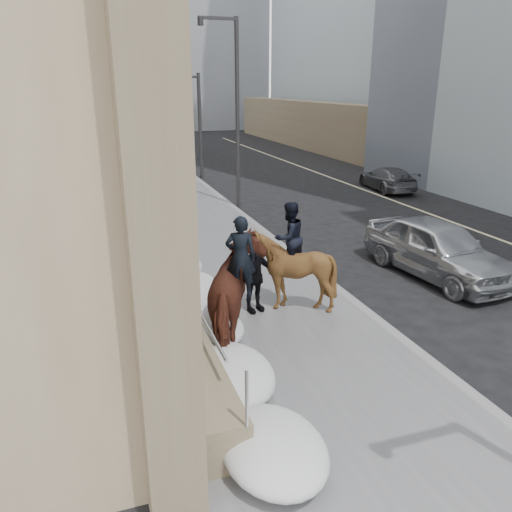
% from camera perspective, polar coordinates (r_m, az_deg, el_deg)
% --- Properties ---
extents(ground, '(140.00, 140.00, 0.00)m').
position_cam_1_polar(ground, '(9.83, 5.65, -14.11)').
color(ground, black).
rests_on(ground, ground).
extents(sidewalk, '(5.00, 80.00, 0.12)m').
position_cam_1_polar(sidewalk, '(18.58, -7.02, 2.29)').
color(sidewalk, '#555558').
rests_on(sidewalk, ground).
extents(curb, '(0.24, 80.00, 0.12)m').
position_cam_1_polar(curb, '(19.25, 0.64, 3.02)').
color(curb, slate).
rests_on(curb, ground).
extents(lane_line, '(0.15, 70.00, 0.01)m').
position_cam_1_polar(lane_line, '(23.02, 19.55, 4.44)').
color(lane_line, '#BFB78C').
rests_on(lane_line, ground).
extents(limestone_building, '(6.10, 44.00, 18.00)m').
position_cam_1_polar(limestone_building, '(27.71, -24.53, 24.80)').
color(limestone_building, '#968162').
rests_on(limestone_building, ground).
extents(bg_building_mid, '(30.00, 12.00, 28.00)m').
position_cam_1_polar(bg_building_mid, '(68.43, -13.62, 25.76)').
color(bg_building_mid, slate).
rests_on(bg_building_mid, ground).
extents(bg_building_far, '(24.00, 12.00, 20.00)m').
position_cam_1_polar(bg_building_far, '(79.63, -21.99, 21.05)').
color(bg_building_far, gray).
rests_on(bg_building_far, ground).
extents(streetlight_mid, '(1.71, 0.24, 8.00)m').
position_cam_1_polar(streetlight_mid, '(22.36, -2.56, 16.98)').
color(streetlight_mid, '#2D2D30').
rests_on(streetlight_mid, ground).
extents(streetlight_far, '(1.71, 0.24, 8.00)m').
position_cam_1_polar(streetlight_far, '(41.93, -10.62, 17.62)').
color(streetlight_far, '#2D2D30').
rests_on(streetlight_far, ground).
extents(traffic_signal, '(4.10, 0.22, 6.00)m').
position_cam_1_polar(traffic_signal, '(30.01, -8.28, 16.21)').
color(traffic_signal, '#2D2D30').
rests_on(traffic_signal, ground).
extents(snow_bank, '(1.70, 18.10, 0.76)m').
position_cam_1_polar(snow_bank, '(16.45, -10.54, 1.38)').
color(snow_bank, silver).
rests_on(snow_bank, sidewalk).
extents(mounted_horse_left, '(1.99, 2.89, 2.77)m').
position_cam_1_polar(mounted_horse_left, '(10.30, -2.00, -4.30)').
color(mounted_horse_left, '#441F14').
rests_on(mounted_horse_left, sidewalk).
extents(mounted_horse_right, '(2.11, 2.23, 2.65)m').
position_cam_1_polar(mounted_horse_right, '(12.04, 3.85, -1.12)').
color(mounted_horse_right, '#482E14').
rests_on(mounted_horse_right, sidewalk).
extents(pedestrian, '(1.12, 0.68, 1.78)m').
position_cam_1_polar(pedestrian, '(11.92, -0.27, -2.38)').
color(pedestrian, black).
rests_on(pedestrian, sidewalk).
extents(car_silver, '(2.50, 5.13, 1.69)m').
position_cam_1_polar(car_silver, '(15.44, 20.02, 0.82)').
color(car_silver, '#ADB0B5').
rests_on(car_silver, ground).
extents(car_grey, '(2.22, 4.44, 1.24)m').
position_cam_1_polar(car_grey, '(27.76, 14.77, 8.54)').
color(car_grey, '#4F5055').
rests_on(car_grey, ground).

